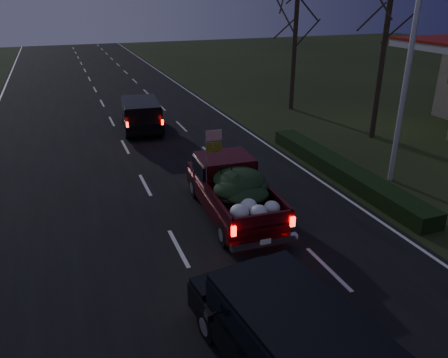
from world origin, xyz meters
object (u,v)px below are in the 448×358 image
object	(u,v)px
lead_suv	(141,112)
pickup_truck	(233,187)
rear_suv	(294,338)
light_pole	(412,40)

from	to	relation	value
lead_suv	pickup_truck	bearing A→B (deg)	-79.32
pickup_truck	lead_suv	bearing A→B (deg)	97.94
rear_suv	lead_suv	bearing A→B (deg)	81.22
light_pole	rear_suv	size ratio (longest dim) A/B	1.76
lead_suv	rear_suv	size ratio (longest dim) A/B	0.94
lead_suv	rear_suv	bearing A→B (deg)	-86.19
pickup_truck	rear_suv	size ratio (longest dim) A/B	1.02
rear_suv	pickup_truck	bearing A→B (deg)	70.45
lead_suv	light_pole	bearing A→B (deg)	-46.96
light_pole	pickup_truck	bearing A→B (deg)	-176.11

